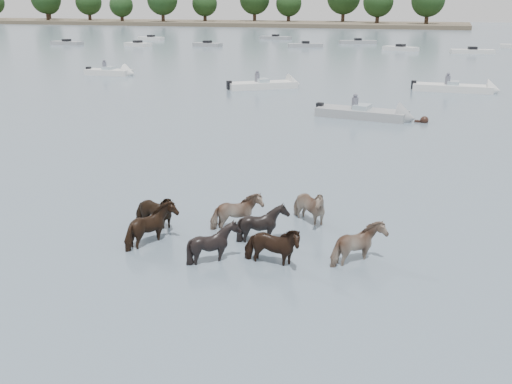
% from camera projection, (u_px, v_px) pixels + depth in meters
% --- Properties ---
extents(ground, '(400.00, 400.00, 0.00)m').
position_uv_depth(ground, '(170.00, 243.00, 15.08)').
color(ground, '#4C5F6E').
rests_on(ground, ground).
extents(shoreline, '(160.00, 30.00, 1.00)m').
position_uv_depth(shoreline, '(187.00, 23.00, 171.16)').
color(shoreline, '#4C4233').
rests_on(shoreline, ground).
extents(pony_herd, '(7.25, 4.45, 1.28)m').
position_uv_depth(pony_herd, '(244.00, 229.00, 14.99)').
color(pony_herd, black).
rests_on(pony_herd, ground).
extents(swimming_pony, '(0.72, 0.44, 0.44)m').
position_uv_depth(swimming_pony, '(423.00, 121.00, 30.35)').
color(swimming_pony, black).
rests_on(swimming_pony, ground).
extents(motorboat_a, '(5.42, 4.51, 1.92)m').
position_uv_depth(motorboat_a, '(272.00, 85.00, 42.69)').
color(motorboat_a, silver).
rests_on(motorboat_a, ground).
extents(motorboat_b, '(5.63, 2.35, 1.92)m').
position_uv_depth(motorboat_b, '(375.00, 115.00, 31.25)').
color(motorboat_b, gray).
rests_on(motorboat_b, ground).
extents(motorboat_c, '(6.09, 1.71, 1.92)m').
position_uv_depth(motorboat_c, '(464.00, 89.00, 40.83)').
color(motorboat_c, silver).
rests_on(motorboat_c, ground).
extents(motorboat_f, '(4.66, 1.84, 1.92)m').
position_uv_depth(motorboat_f, '(116.00, 72.00, 50.33)').
color(motorboat_f, silver).
rests_on(motorboat_f, ground).
extents(distant_flotilla, '(103.61, 26.30, 0.93)m').
position_uv_depth(distant_flotilla, '(399.00, 47.00, 80.16)').
color(distant_flotilla, gray).
rests_on(distant_flotilla, ground).
extents(treeline, '(146.17, 23.91, 12.30)m').
position_uv_depth(treeline, '(196.00, 1.00, 168.25)').
color(treeline, '#382619').
rests_on(treeline, ground).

